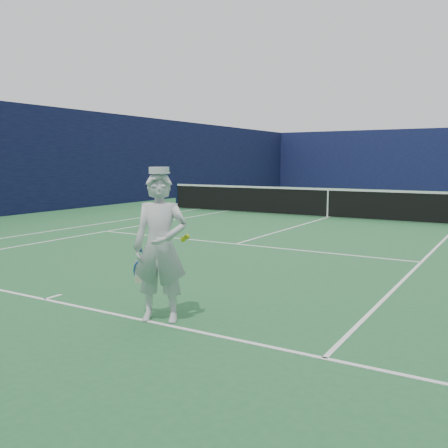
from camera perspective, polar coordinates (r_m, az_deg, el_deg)
name	(u,v)px	position (r m, az deg, el deg)	size (l,w,h in m)	color
ground	(327,218)	(17.52, 11.73, 0.73)	(80.00, 80.00, 0.00)	#256234
court_markings	(327,217)	(17.52, 11.73, 0.74)	(11.03, 23.83, 0.01)	white
windscreen_fence	(329,159)	(17.41, 11.90, 7.28)	(20.12, 36.12, 4.00)	#10143B
tennis_net	(328,201)	(17.47, 11.78, 2.53)	(12.88, 0.09, 1.07)	#141E4C
tennis_player	(160,247)	(6.07, -7.30, -2.62)	(0.88, 0.66, 1.88)	silver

